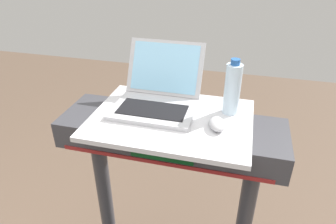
# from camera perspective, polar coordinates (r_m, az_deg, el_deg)

# --- Properties ---
(desk_board) EXTENTS (0.62, 0.46, 0.02)m
(desk_board) POSITION_cam_1_polar(r_m,az_deg,el_deg) (1.20, 0.61, -1.36)
(desk_board) COLOR silver
(desk_board) RESTS_ON treadmill_base
(laptop) EXTENTS (0.33, 0.35, 0.23)m
(laptop) POSITION_cam_1_polar(r_m,az_deg,el_deg) (1.26, -1.96, 3.20)
(laptop) COLOR #B7B7BC
(laptop) RESTS_ON desk_board
(computer_mouse) EXTENTS (0.09, 0.11, 0.03)m
(computer_mouse) POSITION_cam_1_polar(r_m,az_deg,el_deg) (1.13, 9.18, -2.19)
(computer_mouse) COLOR #B2B2B7
(computer_mouse) RESTS_ON desk_board
(water_bottle) EXTENTS (0.06, 0.06, 0.22)m
(water_bottle) POSITION_cam_1_polar(r_m,az_deg,el_deg) (1.20, 12.00, 4.33)
(water_bottle) COLOR silver
(water_bottle) RESTS_ON desk_board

